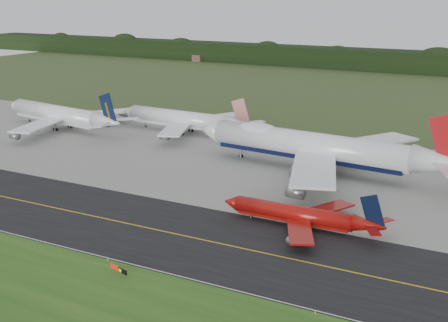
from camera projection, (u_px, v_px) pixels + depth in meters
ground at (181, 226)px, 126.66m from camera, size 600.00×600.00×0.00m
grass_verge at (59, 298)px, 97.07m from camera, size 400.00×30.00×0.01m
taxiway at (170, 233)px, 123.28m from camera, size 400.00×32.00×0.02m
apron at (282, 166)px, 169.76m from camera, size 400.00×78.00×0.01m
taxiway_centreline at (170, 233)px, 123.27m from camera, size 400.00×0.40×0.00m
taxiway_edge_line at (121, 261)px, 110.17m from camera, size 400.00×0.25×0.00m
horizon_treeline at (439, 64)px, 356.61m from camera, size 700.00×25.00×12.00m
jet_ba_747 at (318, 147)px, 163.35m from camera, size 77.60×63.96×19.50m
jet_red_737 at (302, 215)px, 125.33m from camera, size 34.60×28.34×9.38m
jet_navy_gold at (62, 115)px, 214.00m from camera, size 58.35×50.28×15.08m
jet_star_tail at (185, 120)px, 207.90m from camera, size 52.81×44.17×13.93m
taxiway_sign at (119, 269)px, 104.67m from camera, size 4.34×1.37×1.49m
edge_marker_center at (108, 260)px, 110.26m from camera, size 0.16×0.16×0.50m
edge_marker_right at (315, 313)px, 92.18m from camera, size 0.16×0.16×0.50m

